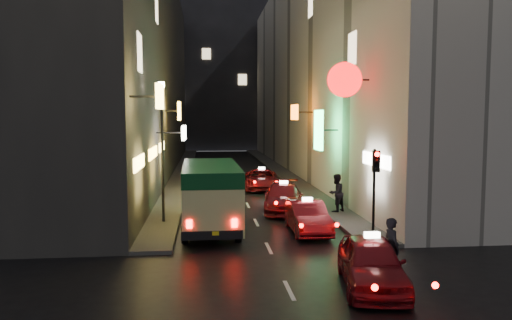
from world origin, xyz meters
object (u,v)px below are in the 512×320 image
object	(u,v)px
traffic_light	(375,175)
lamp_post	(162,142)
minibus	(211,189)
taxi_near	(372,259)
pedestrian_crossing	(392,244)

from	to	relation	value
traffic_light	lamp_post	size ratio (longest dim) A/B	0.56
minibus	lamp_post	bearing A→B (deg)	146.97
minibus	taxi_near	bearing A→B (deg)	-59.74
taxi_near	pedestrian_crossing	world-z (taller)	pedestrian_crossing
taxi_near	pedestrian_crossing	xyz separation A→B (m)	(0.89, 0.79, 0.20)
taxi_near	lamp_post	size ratio (longest dim) A/B	0.89
minibus	lamp_post	world-z (taller)	lamp_post
minibus	traffic_light	world-z (taller)	traffic_light
taxi_near	traffic_light	distance (m)	5.11
pedestrian_crossing	lamp_post	world-z (taller)	lamp_post
minibus	lamp_post	size ratio (longest dim) A/B	1.06
pedestrian_crossing	taxi_near	bearing A→B (deg)	125.13
taxi_near	pedestrian_crossing	size ratio (longest dim) A/B	2.67
lamp_post	traffic_light	bearing A→B (deg)	-28.91
lamp_post	minibus	bearing A→B (deg)	-33.03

